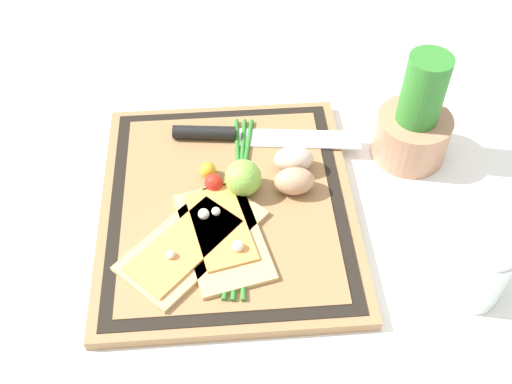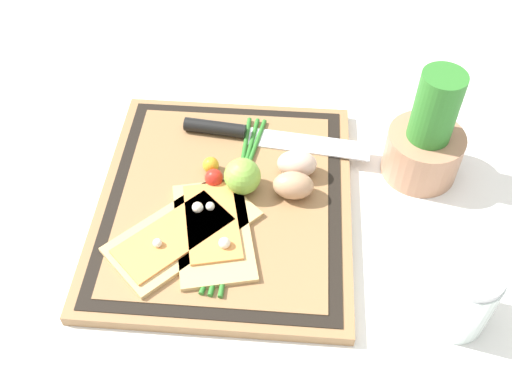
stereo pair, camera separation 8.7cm
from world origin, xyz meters
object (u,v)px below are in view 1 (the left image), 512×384
egg_brown (292,181)px  herb_pot (412,123)px  egg_pink (291,160)px  cherry_tomato_yellow (205,170)px  pizza_slice_far (220,234)px  lime (240,178)px  sauce_jar (473,270)px  knife (233,135)px  pizza_slice_near (188,241)px  cherry_tomato_red (211,183)px

egg_brown → herb_pot: bearing=113.1°
egg_brown → egg_pink: (-0.04, 0.00, 0.00)m
egg_pink → cherry_tomato_yellow: bearing=-87.8°
pizza_slice_far → egg_pink: (-0.12, 0.11, 0.02)m
cherry_tomato_yellow → lime: bearing=57.7°
egg_brown → lime: bearing=-94.7°
egg_pink → sauce_jar: (0.22, 0.21, 0.01)m
knife → sauce_jar: bearing=45.3°
pizza_slice_far → cherry_tomato_yellow: size_ratio=7.94×
pizza_slice_near → cherry_tomato_yellow: cherry_tomato_yellow is taller
pizza_slice_near → egg_brown: 0.18m
cherry_tomato_red → sauce_jar: 0.38m
pizza_slice_far → sauce_jar: (0.10, 0.32, 0.02)m
egg_pink → knife: bearing=-131.0°
egg_brown → cherry_tomato_red: size_ratio=2.16×
cherry_tomato_yellow → herb_pot: bearing=97.9°
pizza_slice_far → cherry_tomato_red: size_ratio=7.14×
lime → cherry_tomato_yellow: (-0.03, -0.05, -0.01)m
egg_brown → cherry_tomato_red: egg_brown is taller
pizza_slice_far → lime: lime is taller
pizza_slice_near → knife: bearing=160.5°
knife → cherry_tomato_yellow: 0.09m
pizza_slice_near → cherry_tomato_red: cherry_tomato_red is taller
pizza_slice_far → cherry_tomato_red: (-0.09, -0.01, 0.01)m
cherry_tomato_red → knife: bearing=160.7°
pizza_slice_near → lime: (-0.09, 0.08, 0.02)m
pizza_slice_near → cherry_tomato_yellow: 0.13m
cherry_tomato_yellow → sauce_jar: 0.40m
knife → herb_pot: size_ratio=1.61×
pizza_slice_near → knife: (-0.20, 0.07, 0.00)m
egg_pink → cherry_tomato_yellow: 0.13m
pizza_slice_far → cherry_tomato_yellow: bearing=-171.3°
lime → sauce_jar: size_ratio=0.51×
cherry_tomato_yellow → herb_pot: size_ratio=0.13×
lime → egg_pink: bearing=115.6°
egg_pink → pizza_slice_near: bearing=-50.5°
lime → sauce_jar: sauce_jar is taller
pizza_slice_near → knife: pizza_slice_near is taller
pizza_slice_near → egg_brown: (-0.09, 0.15, 0.02)m
pizza_slice_near → pizza_slice_far: 0.04m
cherry_tomato_yellow → sauce_jar: sauce_jar is taller
knife → lime: 0.11m
knife → sauce_jar: (0.29, 0.30, 0.02)m
pizza_slice_near → pizza_slice_far: same height
pizza_slice_far → cherry_tomato_red: 0.09m
cherry_tomato_yellow → pizza_slice_far: bearing=8.7°
pizza_slice_near → herb_pot: herb_pot is taller
egg_brown → egg_pink: same height
egg_brown → herb_pot: herb_pot is taller
egg_brown → herb_pot: size_ratio=0.32×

